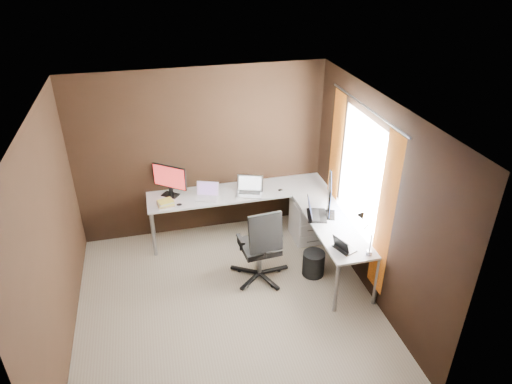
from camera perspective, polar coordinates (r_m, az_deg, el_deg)
room at (r=5.16m, az=-0.37°, el=-2.31°), size 3.60×3.60×2.50m
desk at (r=6.38m, az=1.98°, el=-1.89°), size 2.65×2.25×0.73m
drawer_pedestal at (r=6.83m, az=6.43°, el=-3.52°), size 0.42×0.50×0.60m
monitor_left at (r=6.56m, az=-10.75°, el=1.64°), size 0.44×0.35×0.46m
monitor_right at (r=6.02m, az=9.15°, el=-0.49°), size 0.27×0.60×0.52m
laptop_white at (r=6.52m, az=-6.11°, el=-0.29°), size 0.38×0.32×0.21m
laptop_silver at (r=6.59m, az=-0.81°, el=0.28°), size 0.44×0.38×0.25m
laptop_black_big at (r=6.10m, az=7.29°, el=-2.58°), size 0.34×0.41×0.24m
laptop_black_small at (r=5.53m, az=10.84°, el=-6.75°), size 0.26×0.30×0.17m
book_stack at (r=6.42m, az=-11.23°, el=-1.35°), size 0.25×0.22×0.07m
mouse_left at (r=6.39m, az=-9.57°, el=-1.56°), size 0.09×0.08×0.03m
mouse_corner at (r=6.67m, az=3.07°, el=0.26°), size 0.08×0.06×0.03m
desk_lamp at (r=5.38m, az=13.45°, el=-4.48°), size 0.18×0.21×0.53m
office_chair at (r=6.01m, az=0.55°, el=-8.25°), size 0.61×0.61×1.08m
wastebasket at (r=6.20m, az=7.20°, el=-8.86°), size 0.35×0.35×0.34m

